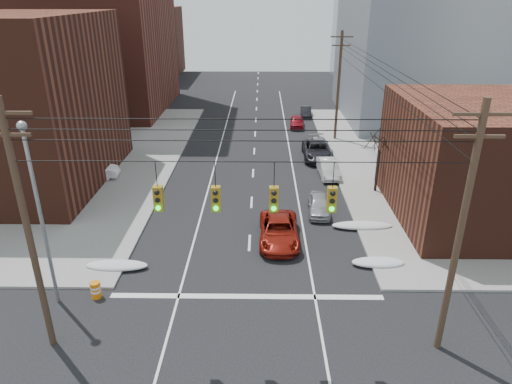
{
  "coord_description": "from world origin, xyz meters",
  "views": [
    {
      "loc": [
        0.73,
        -12.77,
        14.27
      ],
      "look_at": [
        0.39,
        13.06,
        3.0
      ],
      "focal_mm": 32.0,
      "sensor_mm": 36.0,
      "label": 1
    }
  ],
  "objects_px": {
    "lot_car_b": "(103,143)",
    "construction_barrel": "(96,290)",
    "parked_car_d": "(320,146)",
    "parked_car_f": "(306,112)",
    "parked_car_a": "(319,205)",
    "red_pickup": "(279,231)",
    "parked_car_c": "(317,151)",
    "parked_car_b": "(328,168)",
    "lot_car_c": "(20,187)",
    "lot_car_d": "(37,161)",
    "lot_car_a": "(92,170)",
    "parked_car_e": "(297,122)"
  },
  "relations": [
    {
      "from": "parked_car_d",
      "to": "lot_car_a",
      "type": "distance_m",
      "value": 21.02
    },
    {
      "from": "red_pickup",
      "to": "parked_car_e",
      "type": "xyz_separation_m",
      "value": [
        2.97,
        26.59,
        -0.06
      ]
    },
    {
      "from": "lot_car_d",
      "to": "lot_car_c",
      "type": "bearing_deg",
      "value": -161.2
    },
    {
      "from": "parked_car_a",
      "to": "parked_car_d",
      "type": "relative_size",
      "value": 0.83
    },
    {
      "from": "parked_car_d",
      "to": "lot_car_c",
      "type": "height_order",
      "value": "lot_car_c"
    },
    {
      "from": "parked_car_c",
      "to": "construction_barrel",
      "type": "xyz_separation_m",
      "value": [
        -13.59,
        -21.61,
        -0.3
      ]
    },
    {
      "from": "parked_car_f",
      "to": "lot_car_a",
      "type": "relative_size",
      "value": 0.88
    },
    {
      "from": "parked_car_c",
      "to": "parked_car_b",
      "type": "bearing_deg",
      "value": -83.69
    },
    {
      "from": "lot_car_a",
      "to": "construction_barrel",
      "type": "bearing_deg",
      "value": -166.72
    },
    {
      "from": "parked_car_d",
      "to": "lot_car_d",
      "type": "bearing_deg",
      "value": -174.71
    },
    {
      "from": "parked_car_c",
      "to": "construction_barrel",
      "type": "distance_m",
      "value": 25.53
    },
    {
      "from": "parked_car_a",
      "to": "parked_car_f",
      "type": "xyz_separation_m",
      "value": [
        1.47,
        27.68,
        -0.02
      ]
    },
    {
      "from": "parked_car_d",
      "to": "parked_car_e",
      "type": "relative_size",
      "value": 1.17
    },
    {
      "from": "parked_car_d",
      "to": "parked_car_f",
      "type": "height_order",
      "value": "parked_car_d"
    },
    {
      "from": "parked_car_c",
      "to": "parked_car_d",
      "type": "bearing_deg",
      "value": 74.83
    },
    {
      "from": "parked_car_c",
      "to": "lot_car_d",
      "type": "relative_size",
      "value": 1.39
    },
    {
      "from": "parked_car_f",
      "to": "lot_car_d",
      "type": "height_order",
      "value": "lot_car_d"
    },
    {
      "from": "parked_car_a",
      "to": "construction_barrel",
      "type": "xyz_separation_m",
      "value": [
        -12.47,
        -9.93,
        -0.18
      ]
    },
    {
      "from": "parked_car_b",
      "to": "construction_barrel",
      "type": "relative_size",
      "value": 4.71
    },
    {
      "from": "lot_car_a",
      "to": "lot_car_b",
      "type": "bearing_deg",
      "value": 5.52
    },
    {
      "from": "parked_car_a",
      "to": "parked_car_d",
      "type": "bearing_deg",
      "value": 87.08
    },
    {
      "from": "parked_car_b",
      "to": "lot_car_b",
      "type": "bearing_deg",
      "value": 160.44
    },
    {
      "from": "red_pickup",
      "to": "lot_car_a",
      "type": "relative_size",
      "value": 1.22
    },
    {
      "from": "lot_car_c",
      "to": "parked_car_a",
      "type": "bearing_deg",
      "value": -120.83
    },
    {
      "from": "parked_car_c",
      "to": "parked_car_e",
      "type": "height_order",
      "value": "parked_car_c"
    },
    {
      "from": "parked_car_a",
      "to": "parked_car_d",
      "type": "xyz_separation_m",
      "value": [
        1.6,
        13.39,
        0.02
      ]
    },
    {
      "from": "parked_car_b",
      "to": "parked_car_d",
      "type": "xyz_separation_m",
      "value": [
        0.0,
        6.2,
        -0.04
      ]
    },
    {
      "from": "parked_car_b",
      "to": "lot_car_a",
      "type": "bearing_deg",
      "value": -179.19
    },
    {
      "from": "lot_car_b",
      "to": "lot_car_d",
      "type": "height_order",
      "value": "lot_car_d"
    },
    {
      "from": "parked_car_f",
      "to": "lot_car_b",
      "type": "height_order",
      "value": "lot_car_b"
    },
    {
      "from": "red_pickup",
      "to": "lot_car_d",
      "type": "bearing_deg",
      "value": 149.63
    },
    {
      "from": "lot_car_b",
      "to": "construction_barrel",
      "type": "relative_size",
      "value": 5.11
    },
    {
      "from": "red_pickup",
      "to": "parked_car_d",
      "type": "bearing_deg",
      "value": 75.58
    },
    {
      "from": "parked_car_c",
      "to": "construction_barrel",
      "type": "bearing_deg",
      "value": -121.86
    },
    {
      "from": "red_pickup",
      "to": "parked_car_f",
      "type": "relative_size",
      "value": 1.39
    },
    {
      "from": "construction_barrel",
      "to": "red_pickup",
      "type": "bearing_deg",
      "value": 31.85
    },
    {
      "from": "lot_car_c",
      "to": "construction_barrel",
      "type": "xyz_separation_m",
      "value": [
        9.89,
        -12.43,
        -0.37
      ]
    },
    {
      "from": "parked_car_a",
      "to": "lot_car_c",
      "type": "xyz_separation_m",
      "value": [
        -22.35,
        2.49,
        0.2
      ]
    },
    {
      "from": "red_pickup",
      "to": "parked_car_b",
      "type": "relative_size",
      "value": 1.23
    },
    {
      "from": "red_pickup",
      "to": "lot_car_c",
      "type": "distance_m",
      "value": 20.45
    },
    {
      "from": "parked_car_a",
      "to": "lot_car_c",
      "type": "distance_m",
      "value": 22.49
    },
    {
      "from": "parked_car_b",
      "to": "parked_car_d",
      "type": "bearing_deg",
      "value": 87.51
    },
    {
      "from": "parked_car_a",
      "to": "parked_car_e",
      "type": "distance_m",
      "value": 22.56
    },
    {
      "from": "lot_car_b",
      "to": "construction_barrel",
      "type": "distance_m",
      "value": 24.75
    },
    {
      "from": "red_pickup",
      "to": "parked_car_d",
      "type": "distance_m",
      "value": 18.02
    },
    {
      "from": "construction_barrel",
      "to": "lot_car_d",
      "type": "bearing_deg",
      "value": 121.78
    },
    {
      "from": "parked_car_c",
      "to": "parked_car_d",
      "type": "xyz_separation_m",
      "value": [
        0.47,
        1.71,
        -0.1
      ]
    },
    {
      "from": "parked_car_d",
      "to": "parked_car_f",
      "type": "xyz_separation_m",
      "value": [
        -0.13,
        14.29,
        -0.04
      ]
    },
    {
      "from": "red_pickup",
      "to": "parked_car_f",
      "type": "bearing_deg",
      "value": 82.31
    },
    {
      "from": "parked_car_a",
      "to": "parked_car_f",
      "type": "distance_m",
      "value": 27.72
    }
  ]
}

